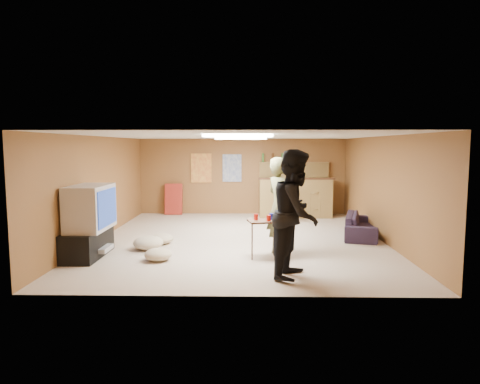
{
  "coord_description": "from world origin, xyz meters",
  "views": [
    {
      "loc": [
        0.19,
        -9.01,
        2.0
      ],
      "look_at": [
        0.0,
        0.2,
        1.0
      ],
      "focal_mm": 32.0,
      "sensor_mm": 36.0,
      "label": 1
    }
  ],
  "objects_px": {
    "person_olive": "(279,206)",
    "sofa": "(362,225)",
    "person_black": "(296,214)",
    "tv_body": "(90,207)",
    "bar_counter": "(295,197)",
    "tray_table": "(263,239)"
  },
  "relations": [
    {
      "from": "person_olive",
      "to": "sofa",
      "type": "bearing_deg",
      "value": -72.88
    },
    {
      "from": "bar_counter",
      "to": "person_olive",
      "type": "xyz_separation_m",
      "value": [
        -0.75,
        -4.24,
        0.35
      ]
    },
    {
      "from": "sofa",
      "to": "tray_table",
      "type": "xyz_separation_m",
      "value": [
        -2.25,
        -1.87,
        0.09
      ]
    },
    {
      "from": "person_black",
      "to": "person_olive",
      "type": "bearing_deg",
      "value": 27.15
    },
    {
      "from": "tv_body",
      "to": "bar_counter",
      "type": "distance_m",
      "value": 6.09
    },
    {
      "from": "tv_body",
      "to": "person_black",
      "type": "bearing_deg",
      "value": -16.99
    },
    {
      "from": "person_black",
      "to": "tv_body",
      "type": "bearing_deg",
      "value": 93.25
    },
    {
      "from": "person_olive",
      "to": "sofa",
      "type": "height_order",
      "value": "person_olive"
    },
    {
      "from": "person_black",
      "to": "sofa",
      "type": "bearing_deg",
      "value": -11.1
    },
    {
      "from": "tv_body",
      "to": "bar_counter",
      "type": "height_order",
      "value": "tv_body"
    },
    {
      "from": "tv_body",
      "to": "bar_counter",
      "type": "relative_size",
      "value": 0.55
    },
    {
      "from": "person_olive",
      "to": "tray_table",
      "type": "xyz_separation_m",
      "value": [
        -0.3,
        -0.22,
        -0.56
      ]
    },
    {
      "from": "sofa",
      "to": "person_black",
      "type": "bearing_deg",
      "value": 164.38
    },
    {
      "from": "sofa",
      "to": "tv_body",
      "type": "bearing_deg",
      "value": 124.88
    },
    {
      "from": "person_olive",
      "to": "sofa",
      "type": "distance_m",
      "value": 2.64
    },
    {
      "from": "tv_body",
      "to": "sofa",
      "type": "xyz_separation_m",
      "value": [
        5.35,
        1.86,
        -0.65
      ]
    },
    {
      "from": "bar_counter",
      "to": "person_olive",
      "type": "bearing_deg",
      "value": -100.03
    },
    {
      "from": "tv_body",
      "to": "tray_table",
      "type": "relative_size",
      "value": 1.61
    },
    {
      "from": "person_olive",
      "to": "sofa",
      "type": "relative_size",
      "value": 1.05
    },
    {
      "from": "tv_body",
      "to": "person_black",
      "type": "distance_m",
      "value": 3.72
    },
    {
      "from": "tv_body",
      "to": "person_olive",
      "type": "bearing_deg",
      "value": 3.5
    },
    {
      "from": "person_olive",
      "to": "bar_counter",
      "type": "bearing_deg",
      "value": -33.17
    }
  ]
}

